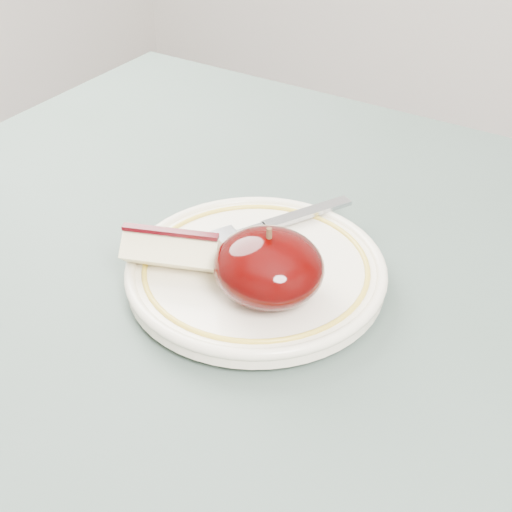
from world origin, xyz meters
The scene contains 5 objects.
table centered at (0.00, 0.00, 0.66)m, with size 0.90×0.90×0.75m.
plate centered at (-0.05, 0.08, 0.76)m, with size 0.20×0.20×0.02m.
apple_half centered at (-0.02, 0.06, 0.79)m, with size 0.08×0.08×0.06m.
apple_wedge centered at (-0.10, 0.05, 0.78)m, with size 0.08×0.06×0.04m.
fork centered at (-0.07, 0.13, 0.77)m, with size 0.09×0.15×0.00m.
Camera 1 is at (0.19, -0.29, 1.10)m, focal length 50.00 mm.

